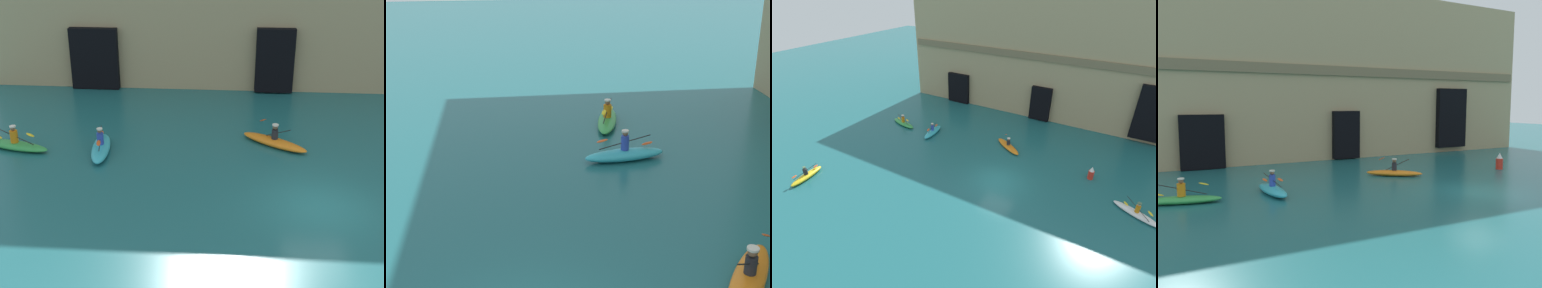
% 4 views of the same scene
% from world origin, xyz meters
% --- Properties ---
extents(ground_plane, '(120.00, 120.00, 0.00)m').
position_xyz_m(ground_plane, '(0.00, 0.00, 0.00)').
color(ground_plane, '#1E6066').
extents(kayak_orange, '(3.22, 2.58, 1.16)m').
position_xyz_m(kayak_orange, '(-1.41, 5.42, 0.21)').
color(kayak_orange, orange).
rests_on(kayak_orange, ground).
extents(kayak_green, '(3.48, 1.61, 1.15)m').
position_xyz_m(kayak_green, '(-13.37, 4.16, 0.22)').
color(kayak_green, green).
rests_on(kayak_green, ground).
extents(kayak_cyan, '(1.15, 3.16, 1.20)m').
position_xyz_m(kayak_cyan, '(-9.33, 4.06, 0.25)').
color(kayak_cyan, '#33B2C6').
rests_on(kayak_cyan, ground).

